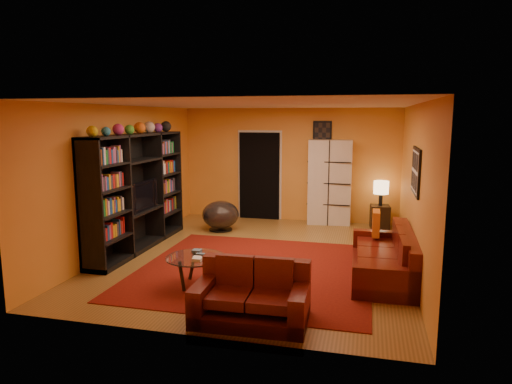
% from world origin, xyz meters
% --- Properties ---
extents(floor, '(6.00, 6.00, 0.00)m').
position_xyz_m(floor, '(0.00, 0.00, 0.00)').
color(floor, brown).
rests_on(floor, ground).
extents(ceiling, '(6.00, 6.00, 0.00)m').
position_xyz_m(ceiling, '(0.00, 0.00, 2.60)').
color(ceiling, white).
rests_on(ceiling, wall_back).
extents(wall_back, '(6.00, 0.00, 6.00)m').
position_xyz_m(wall_back, '(0.00, 3.00, 1.30)').
color(wall_back, orange).
rests_on(wall_back, floor).
extents(wall_front, '(6.00, 0.00, 6.00)m').
position_xyz_m(wall_front, '(0.00, -3.00, 1.30)').
color(wall_front, orange).
rests_on(wall_front, floor).
extents(wall_left, '(0.00, 6.00, 6.00)m').
position_xyz_m(wall_left, '(-2.50, 0.00, 1.30)').
color(wall_left, orange).
rests_on(wall_left, floor).
extents(wall_right, '(0.00, 6.00, 6.00)m').
position_xyz_m(wall_right, '(2.50, 0.00, 1.30)').
color(wall_right, orange).
rests_on(wall_right, floor).
extents(rug, '(3.60, 3.60, 0.01)m').
position_xyz_m(rug, '(0.10, -0.70, 0.01)').
color(rug, '#580F0A').
rests_on(rug, floor).
extents(doorway, '(0.95, 0.10, 2.04)m').
position_xyz_m(doorway, '(-0.70, 2.96, 1.02)').
color(doorway, black).
rests_on(doorway, floor).
extents(wall_art_right, '(0.03, 1.00, 0.70)m').
position_xyz_m(wall_art_right, '(2.48, -0.30, 1.60)').
color(wall_art_right, black).
rests_on(wall_art_right, wall_right).
extents(wall_art_back, '(0.42, 0.03, 0.52)m').
position_xyz_m(wall_art_back, '(0.75, 2.98, 2.05)').
color(wall_art_back, black).
rests_on(wall_art_back, wall_back).
extents(entertainment_unit, '(0.45, 3.00, 2.10)m').
position_xyz_m(entertainment_unit, '(-2.27, 0.00, 1.05)').
color(entertainment_unit, black).
rests_on(entertainment_unit, floor).
extents(tv, '(0.93, 0.12, 0.54)m').
position_xyz_m(tv, '(-2.23, -0.03, 0.99)').
color(tv, black).
rests_on(tv, entertainment_unit).
extents(sofa, '(0.94, 2.19, 0.85)m').
position_xyz_m(sofa, '(2.14, -0.49, 0.29)').
color(sofa, '#480D09').
rests_on(sofa, rug).
extents(loveseat, '(1.36, 0.85, 0.85)m').
position_xyz_m(loveseat, '(0.50, -2.42, 0.29)').
color(loveseat, '#480D09').
rests_on(loveseat, rug).
extents(throw_pillow, '(0.12, 0.42, 0.42)m').
position_xyz_m(throw_pillow, '(1.95, 0.34, 0.63)').
color(throw_pillow, orange).
rests_on(throw_pillow, sofa).
extents(coffee_table, '(0.85, 0.85, 0.43)m').
position_xyz_m(coffee_table, '(-0.55, -1.57, 0.39)').
color(coffee_table, silver).
rests_on(coffee_table, floor).
extents(storage_cabinet, '(0.98, 0.50, 1.90)m').
position_xyz_m(storage_cabinet, '(0.95, 2.80, 0.95)').
color(storage_cabinet, silver).
rests_on(storage_cabinet, floor).
extents(bowl_chair, '(0.78, 0.78, 0.63)m').
position_xyz_m(bowl_chair, '(-1.23, 1.61, 0.34)').
color(bowl_chair, black).
rests_on(bowl_chair, floor).
extents(side_table, '(0.44, 0.44, 0.50)m').
position_xyz_m(side_table, '(2.07, 2.65, 0.25)').
color(side_table, black).
rests_on(side_table, floor).
extents(table_lamp, '(0.32, 0.32, 0.54)m').
position_xyz_m(table_lamp, '(2.07, 2.65, 0.88)').
color(table_lamp, black).
rests_on(table_lamp, side_table).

